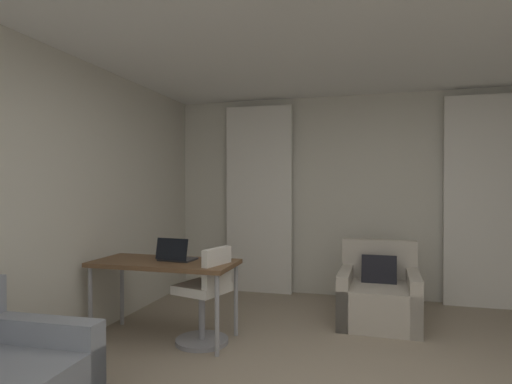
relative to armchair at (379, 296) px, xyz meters
The scene contains 8 objects.
wall_window 1.47m from the armchair, 99.26° to the left, with size 5.12×0.06×2.60m.
wall_left 3.51m from the armchair, 143.53° to the right, with size 0.06×6.12×2.60m.
curtain_left_panel 2.04m from the armchair, 149.61° to the left, with size 0.90×0.06×2.50m.
curtain_right_panel 1.80m from the armchair, 36.89° to the left, with size 0.90×0.06×2.50m.
armchair is the anchor object (origin of this frame).
desk 2.23m from the armchair, 152.15° to the right, with size 1.34×0.61×0.73m.
desk_chair 1.85m from the armchair, 145.39° to the right, with size 0.50×0.50×0.88m.
laptop 2.15m from the armchair, 151.92° to the right, with size 0.34×0.27×0.22m.
Camera 1 is at (0.10, -2.61, 1.43)m, focal length 29.79 mm.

